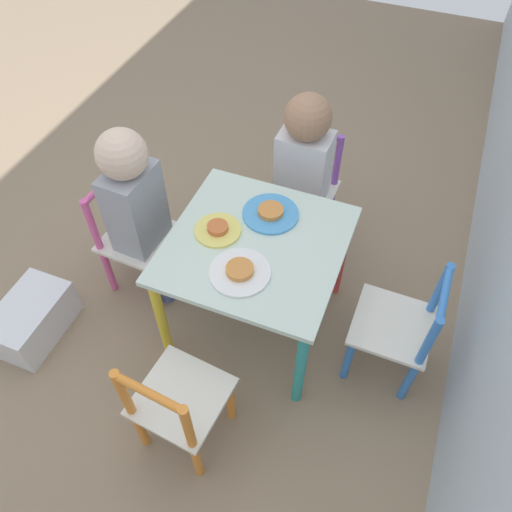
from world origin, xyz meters
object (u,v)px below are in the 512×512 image
at_px(kids_table, 256,256).
at_px(plate_left, 271,213).
at_px(plate_right, 240,271).
at_px(storage_bin, 32,319).
at_px(child_left, 303,163).
at_px(child_front, 138,203).
at_px(chair_orange, 178,405).
at_px(chair_blue, 399,329).
at_px(plate_front, 218,229).
at_px(chair_pink, 135,238).
at_px(chair_purple, 304,192).

bearing_deg(kids_table, plate_left, 180.00).
distance_m(plate_right, storage_bin, 0.89).
relative_size(child_left, child_front, 0.97).
relative_size(chair_orange, child_front, 0.67).
relative_size(chair_orange, chair_blue, 1.00).
relative_size(kids_table, plate_right, 2.95).
xyz_separation_m(chair_blue, plate_left, (-0.14, -0.52, 0.23)).
xyz_separation_m(chair_orange, plate_right, (-0.38, 0.05, 0.23)).
bearing_deg(chair_blue, plate_front, -89.87).
height_order(chair_pink, chair_orange, same).
distance_m(chair_blue, plate_left, 0.59).
height_order(chair_purple, chair_pink, same).
xyz_separation_m(chair_purple, plate_left, (0.38, -0.01, 0.23)).
distance_m(plate_front, plate_right, 0.19).
relative_size(child_left, plate_left, 3.75).
bearing_deg(chair_purple, kids_table, -90.00).
relative_size(plate_right, storage_bin, 0.61).
relative_size(chair_blue, storage_bin, 1.58).
bearing_deg(plate_left, chair_blue, 74.66).
xyz_separation_m(chair_purple, chair_blue, (0.53, 0.51, 0.00)).
distance_m(kids_table, child_front, 0.47).
relative_size(chair_blue, child_left, 0.69).
bearing_deg(storage_bin, chair_orange, 77.81).
relative_size(plate_left, plate_front, 1.24).
bearing_deg(chair_purple, chair_blue, -44.57).
height_order(chair_pink, child_left, child_left).
bearing_deg(chair_pink, plate_left, -75.07).
bearing_deg(chair_purple, plate_left, -90.54).
xyz_separation_m(chair_pink, plate_right, (0.16, 0.52, 0.23)).
relative_size(chair_purple, plate_left, 2.59).
bearing_deg(plate_left, child_front, -76.30).
distance_m(chair_pink, plate_front, 0.45).
xyz_separation_m(chair_blue, storage_bin, (0.36, -1.29, -0.16)).
relative_size(chair_purple, chair_blue, 1.00).
bearing_deg(plate_left, plate_front, -45.00).
bearing_deg(chair_orange, child_front, -47.27).
distance_m(chair_pink, chair_orange, 0.72).
height_order(kids_table, storage_bin, kids_table).
xyz_separation_m(chair_orange, storage_bin, (-0.16, -0.72, -0.16)).
bearing_deg(chair_pink, chair_purple, -44.21).
bearing_deg(plate_left, storage_bin, -57.16).
relative_size(chair_orange, storage_bin, 1.58).
bearing_deg(child_left, plate_front, -106.43).
bearing_deg(chair_blue, chair_pink, -91.22).
distance_m(chair_orange, chair_blue, 0.77).
bearing_deg(plate_front, storage_bin, -60.35).
height_order(chair_purple, plate_left, chair_purple).
height_order(chair_pink, child_front, child_front).
height_order(kids_table, chair_blue, chair_blue).
relative_size(plate_left, plate_right, 1.00).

